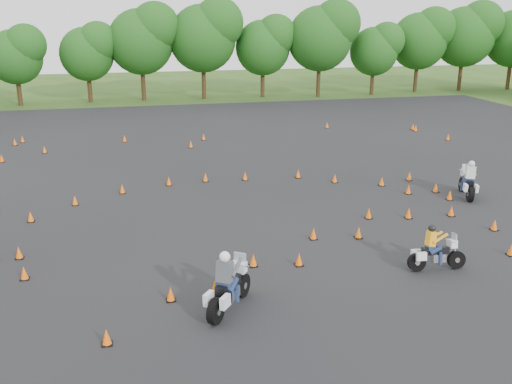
{
  "coord_description": "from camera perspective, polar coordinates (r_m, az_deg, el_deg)",
  "views": [
    {
      "loc": [
        -5.29,
        -19.22,
        8.77
      ],
      "look_at": [
        0.0,
        4.0,
        1.2
      ],
      "focal_mm": 40.0,
      "sensor_mm": 36.0,
      "label": 1
    }
  ],
  "objects": [
    {
      "name": "rider_white",
      "position": [
        29.88,
        20.36,
        1.31
      ],
      "size": [
        1.51,
        2.53,
        1.87
      ],
      "primitive_type": null,
      "rotation": [
        0.0,
        0.0,
        1.23
      ],
      "color": "silver",
      "rests_on": "ground"
    },
    {
      "name": "asphalt_pad",
      "position": [
        27.22,
        -0.94,
        -1.15
      ],
      "size": [
        62.0,
        62.0,
        0.0
      ],
      "primitive_type": "plane",
      "color": "black",
      "rests_on": "ground"
    },
    {
      "name": "ground",
      "position": [
        21.78,
        2.35,
        -6.13
      ],
      "size": [
        140.0,
        140.0,
        0.0
      ],
      "primitive_type": "plane",
      "color": "#2D5119",
      "rests_on": "ground"
    },
    {
      "name": "rider_grey",
      "position": [
        17.49,
        -2.67,
        -8.74
      ],
      "size": [
        2.19,
        2.55,
        2.0
      ],
      "primitive_type": null,
      "rotation": [
        0.0,
        0.0,
        0.93
      ],
      "color": "#474B50",
      "rests_on": "ground"
    },
    {
      "name": "traffic_cones",
      "position": [
        26.69,
        -0.97,
        -1.04
      ],
      "size": [
        36.58,
        32.93,
        0.45
      ],
      "color": "#FF640A",
      "rests_on": "asphalt_pad"
    },
    {
      "name": "treeline",
      "position": [
        55.89,
        -2.96,
        13.35
      ],
      "size": [
        87.11,
        32.3,
        10.66
      ],
      "color": "#1C4E16",
      "rests_on": "ground"
    },
    {
      "name": "rider_yellow",
      "position": [
        21.06,
        17.8,
        -5.42
      ],
      "size": [
        2.17,
        0.8,
        1.64
      ],
      "primitive_type": null,
      "rotation": [
        0.0,
        0.0,
        -0.07
      ],
      "color": "#F0A315",
      "rests_on": "ground"
    }
  ]
}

